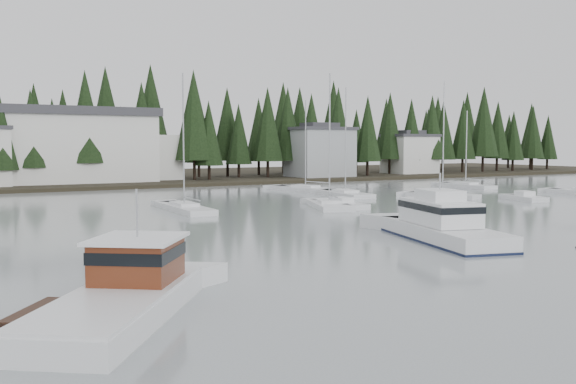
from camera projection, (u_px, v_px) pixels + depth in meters
name	position (u px, v px, depth m)	size (l,w,h in m)	color
far_shore_land	(82.00, 180.00, 109.24)	(240.00, 54.00, 1.00)	black
conifer_treeline	(98.00, 183.00, 99.76)	(200.00, 22.00, 20.00)	black
house_east_a	(320.00, 151.00, 110.55)	(10.60, 8.48, 9.25)	#999EA0
house_east_b	(410.00, 153.00, 123.35)	(9.54, 7.42, 8.25)	silver
harbor_inn	(83.00, 146.00, 94.69)	(29.50, 11.50, 10.90)	silver
lobster_boat_brown	(120.00, 300.00, 22.49)	(8.74, 10.15, 5.01)	silver
cabin_cruiser_center	(442.00, 229.00, 40.26)	(6.49, 11.99, 4.92)	silver
sailboat_2	(329.00, 207.00, 61.16)	(5.84, 8.95, 13.27)	silver
sailboat_4	(442.00, 197.00, 72.80)	(5.48, 8.56, 13.70)	silver
sailboat_5	(184.00, 210.00, 58.43)	(2.99, 10.79, 12.99)	silver
sailboat_6	(345.00, 196.00, 74.84)	(3.86, 9.25, 13.14)	silver
sailboat_7	(466.00, 187.00, 89.74)	(2.86, 9.64, 11.25)	silver
sailboat_8	(305.00, 191.00, 83.19)	(5.30, 10.84, 12.28)	silver
runabout_1	(342.00, 206.00, 61.08)	(2.59, 5.92, 1.42)	silver
runabout_2	(524.00, 199.00, 69.29)	(3.41, 5.74, 1.42)	silver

